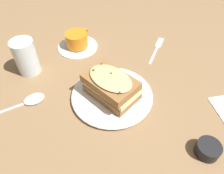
{
  "coord_description": "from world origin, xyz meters",
  "views": [
    {
      "loc": [
        0.44,
        -0.06,
        0.5
      ],
      "look_at": [
        0.01,
        -0.01,
        0.04
      ],
      "focal_mm": 35.0,
      "sensor_mm": 36.0,
      "label": 1
    }
  ],
  "objects_px": {
    "dinner_plate": "(112,95)",
    "water_glass": "(26,57)",
    "fork": "(157,47)",
    "spoon": "(31,100)",
    "condiment_pot": "(208,149)",
    "sandwich": "(111,86)",
    "teacup_with_saucer": "(77,41)"
  },
  "relations": [
    {
      "from": "dinner_plate",
      "to": "water_glass",
      "type": "relative_size",
      "value": 2.08
    },
    {
      "from": "dinner_plate",
      "to": "water_glass",
      "type": "xyz_separation_m",
      "value": [
        -0.14,
        -0.26,
        0.05
      ]
    },
    {
      "from": "fork",
      "to": "spoon",
      "type": "distance_m",
      "value": 0.49
    },
    {
      "from": "water_glass",
      "to": "fork",
      "type": "xyz_separation_m",
      "value": [
        -0.09,
        0.46,
        -0.06
      ]
    },
    {
      "from": "dinner_plate",
      "to": "water_glass",
      "type": "bearing_deg",
      "value": -118.84
    },
    {
      "from": "fork",
      "to": "water_glass",
      "type": "bearing_deg",
      "value": -140.91
    },
    {
      "from": "water_glass",
      "to": "condiment_pot",
      "type": "height_order",
      "value": "water_glass"
    },
    {
      "from": "spoon",
      "to": "condiment_pot",
      "type": "distance_m",
      "value": 0.5
    },
    {
      "from": "sandwich",
      "to": "fork",
      "type": "relative_size",
      "value": 1.12
    },
    {
      "from": "spoon",
      "to": "condiment_pot",
      "type": "xyz_separation_m",
      "value": [
        0.21,
        0.45,
        0.01
      ]
    },
    {
      "from": "sandwich",
      "to": "condiment_pot",
      "type": "bearing_deg",
      "value": 46.94
    },
    {
      "from": "dinner_plate",
      "to": "condiment_pot",
      "type": "distance_m",
      "value": 0.29
    },
    {
      "from": "fork",
      "to": "condiment_pot",
      "type": "xyz_separation_m",
      "value": [
        0.43,
        0.02,
        0.01
      ]
    },
    {
      "from": "sandwich",
      "to": "water_glass",
      "type": "relative_size",
      "value": 1.52
    },
    {
      "from": "dinner_plate",
      "to": "fork",
      "type": "height_order",
      "value": "dinner_plate"
    },
    {
      "from": "teacup_with_saucer",
      "to": "condiment_pot",
      "type": "height_order",
      "value": "teacup_with_saucer"
    },
    {
      "from": "dinner_plate",
      "to": "water_glass",
      "type": "distance_m",
      "value": 0.3
    },
    {
      "from": "sandwich",
      "to": "water_glass",
      "type": "bearing_deg",
      "value": -119.15
    },
    {
      "from": "sandwich",
      "to": "fork",
      "type": "bearing_deg",
      "value": 139.62
    },
    {
      "from": "teacup_with_saucer",
      "to": "water_glass",
      "type": "distance_m",
      "value": 0.2
    },
    {
      "from": "spoon",
      "to": "sandwich",
      "type": "bearing_deg",
      "value": 65.46
    },
    {
      "from": "condiment_pot",
      "to": "water_glass",
      "type": "bearing_deg",
      "value": -126.03
    },
    {
      "from": "dinner_plate",
      "to": "fork",
      "type": "bearing_deg",
      "value": 139.83
    },
    {
      "from": "condiment_pot",
      "to": "spoon",
      "type": "bearing_deg",
      "value": -114.58
    },
    {
      "from": "sandwich",
      "to": "teacup_with_saucer",
      "type": "xyz_separation_m",
      "value": [
        -0.26,
        -0.1,
        -0.03
      ]
    },
    {
      "from": "spoon",
      "to": "water_glass",
      "type": "bearing_deg",
      "value": 166.36
    },
    {
      "from": "water_glass",
      "to": "fork",
      "type": "height_order",
      "value": "water_glass"
    },
    {
      "from": "water_glass",
      "to": "sandwich",
      "type": "bearing_deg",
      "value": 60.85
    },
    {
      "from": "sandwich",
      "to": "water_glass",
      "type": "xyz_separation_m",
      "value": [
        -0.15,
        -0.26,
        0.01
      ]
    },
    {
      "from": "teacup_with_saucer",
      "to": "water_glass",
      "type": "xyz_separation_m",
      "value": [
        0.12,
        -0.16,
        0.03
      ]
    },
    {
      "from": "spoon",
      "to": "fork",
      "type": "bearing_deg",
      "value": 94.46
    },
    {
      "from": "condiment_pot",
      "to": "teacup_with_saucer",
      "type": "bearing_deg",
      "value": -145.65
    }
  ]
}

